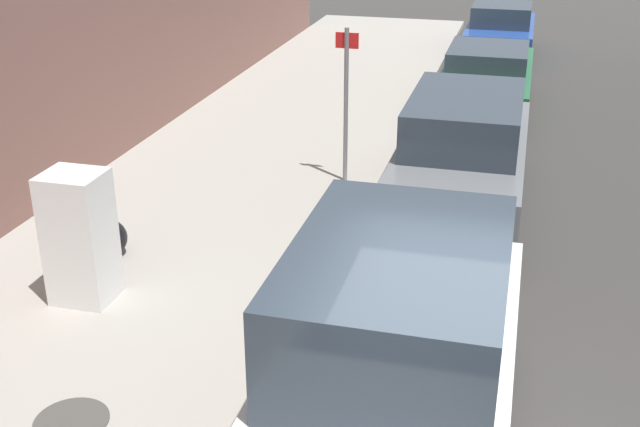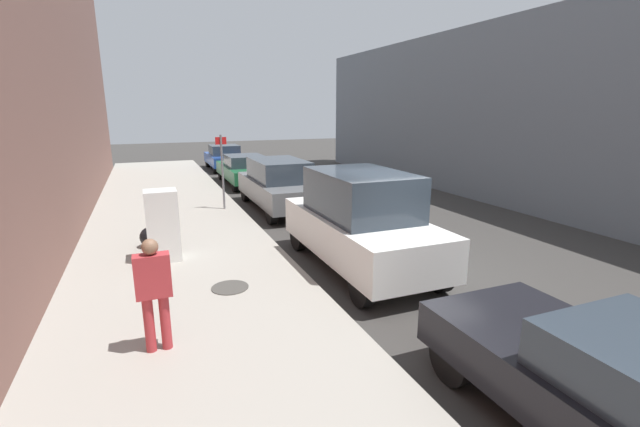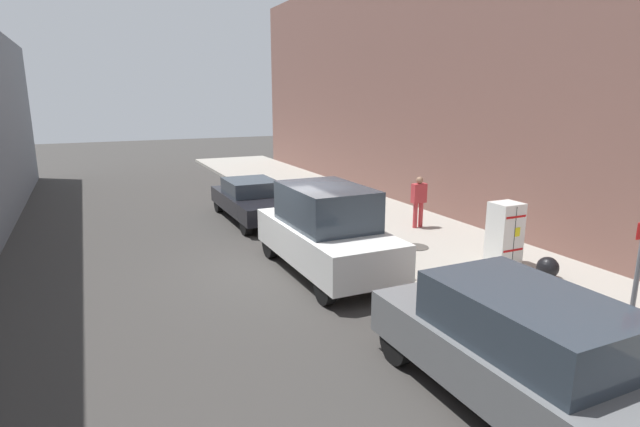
{
  "view_description": "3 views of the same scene",
  "coord_description": "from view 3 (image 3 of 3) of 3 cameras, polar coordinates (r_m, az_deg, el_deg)",
  "views": [
    {
      "loc": [
        0.0,
        -4.97,
        4.94
      ],
      "look_at": [
        -2.39,
        4.15,
        0.8
      ],
      "focal_mm": 45.0,
      "sensor_mm": 36.0,
      "label": 1
    },
    {
      "loc": [
        -5.04,
        -7.33,
        3.47
      ],
      "look_at": [
        -1.04,
        2.5,
        0.86
      ],
      "focal_mm": 24.0,
      "sensor_mm": 36.0,
      "label": 2
    },
    {
      "loc": [
        4.22,
        11.17,
        4.27
      ],
      "look_at": [
        -0.9,
        0.18,
        1.38
      ],
      "focal_mm": 28.0,
      "sensor_mm": 36.0,
      "label": 3
    }
  ],
  "objects": [
    {
      "name": "trash_bag",
      "position": [
        12.66,
        24.58,
        -5.64
      ],
      "size": [
        0.5,
        0.5,
        0.5
      ],
      "primitive_type": "sphere",
      "color": "black",
      "rests_on": "sidewalk_slab"
    },
    {
      "name": "sidewalk_slab",
      "position": [
        14.78,
        12.47,
        -3.41
      ],
      "size": [
        4.67,
        44.0,
        0.16
      ],
      "primitive_type": "cube",
      "color": "#9E998E",
      "rests_on": "ground"
    },
    {
      "name": "pedestrian_walking_far",
      "position": [
        16.01,
        11.22,
        1.69
      ],
      "size": [
        0.47,
        0.22,
        1.63
      ],
      "rotation": [
        0.0,
        0.0,
        1.87
      ],
      "color": "#B73338",
      "rests_on": "sidewalk_slab"
    },
    {
      "name": "discarded_refrigerator",
      "position": [
        13.0,
        20.34,
        -2.26
      ],
      "size": [
        0.69,
        0.63,
        1.59
      ],
      "color": "white",
      "rests_on": "sidewalk_slab"
    },
    {
      "name": "parked_suv_gray",
      "position": [
        7.46,
        22.33,
        -14.48
      ],
      "size": [
        1.86,
        4.86,
        1.76
      ],
      "color": "slate",
      "rests_on": "ground"
    },
    {
      "name": "building_facade_near",
      "position": [
        16.28,
        22.32,
        14.02
      ],
      "size": [
        1.54,
        39.6,
        9.44
      ],
      "primitive_type": "cube",
      "color": "#7F564C",
      "rests_on": "ground"
    },
    {
      "name": "manhole_cover",
      "position": [
        14.11,
        10.9,
        -3.78
      ],
      "size": [
        0.7,
        0.7,
        0.02
      ],
      "primitive_type": "cylinder",
      "color": "#47443F",
      "rests_on": "sidewalk_slab"
    },
    {
      "name": "parked_van_white",
      "position": [
        12.07,
        0.69,
        -1.94
      ],
      "size": [
        1.94,
        4.66,
        2.17
      ],
      "color": "silver",
      "rests_on": "ground"
    },
    {
      "name": "ground_plane",
      "position": [
        12.68,
        -4.07,
        -6.32
      ],
      "size": [
        80.0,
        80.0,
        0.0
      ],
      "primitive_type": "plane",
      "color": "#383533"
    },
    {
      "name": "street_sign_post",
      "position": [
        8.54,
        32.35,
        -7.35
      ],
      "size": [
        0.36,
        0.07,
        2.48
      ],
      "color": "slate",
      "rests_on": "sidewalk_slab"
    },
    {
      "name": "parked_sedan_dark",
      "position": [
        17.53,
        -7.74,
        1.61
      ],
      "size": [
        1.84,
        4.69,
        1.4
      ],
      "color": "black",
      "rests_on": "ground"
    }
  ]
}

